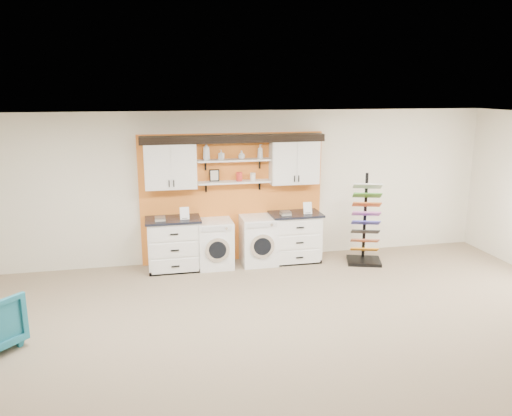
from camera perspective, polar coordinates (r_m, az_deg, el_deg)
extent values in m
plane|color=#88735B|center=(6.11, 3.91, -17.93)|extent=(10.00, 10.00, 0.00)
plane|color=white|center=(5.23, 4.40, 9.24)|extent=(10.00, 10.00, 0.00)
plane|color=silver|center=(9.30, -2.74, 2.42)|extent=(10.00, 0.00, 10.00)
cube|color=orange|center=(9.30, -2.69, 1.17)|extent=(3.40, 0.07, 2.40)
cube|color=white|center=(8.91, -9.77, 4.89)|extent=(0.90, 0.34, 0.84)
cube|color=white|center=(8.73, -11.17, 4.65)|extent=(0.42, 0.01, 0.78)
cube|color=white|center=(8.75, -8.28, 4.78)|extent=(0.42, 0.01, 0.78)
cube|color=white|center=(9.28, 4.37, 5.38)|extent=(0.90, 0.34, 0.84)
cube|color=white|center=(9.05, 3.34, 5.19)|extent=(0.42, 0.01, 0.78)
cube|color=white|center=(9.17, 6.00, 5.26)|extent=(0.42, 0.01, 0.78)
cube|color=white|center=(9.08, -2.54, 2.99)|extent=(1.32, 0.28, 0.03)
cube|color=white|center=(9.02, -2.56, 5.49)|extent=(1.32, 0.28, 0.03)
cube|color=black|center=(8.99, -2.61, 8.03)|extent=(3.30, 0.40, 0.10)
cube|color=black|center=(8.81, -2.40, 7.53)|extent=(3.30, 0.04, 0.04)
cube|color=black|center=(9.06, -4.79, 3.73)|extent=(0.18, 0.02, 0.22)
cube|color=beige|center=(9.05, -4.78, 3.72)|extent=(0.14, 0.01, 0.18)
cylinder|color=red|center=(9.08, -1.92, 3.61)|extent=(0.11, 0.11, 0.16)
cylinder|color=silver|center=(9.13, -0.37, 3.60)|extent=(0.10, 0.10, 0.14)
cube|color=white|center=(9.08, -9.37, -4.18)|extent=(0.91, 0.60, 0.91)
cube|color=black|center=(8.96, -9.18, -7.25)|extent=(0.91, 0.06, 0.07)
cube|color=black|center=(8.95, -9.49, -1.29)|extent=(0.97, 0.66, 0.04)
cube|color=white|center=(8.71, -9.34, -2.95)|extent=(0.83, 0.02, 0.25)
cube|color=white|center=(8.79, -9.27, -4.78)|extent=(0.83, 0.02, 0.25)
cube|color=white|center=(8.89, -9.20, -6.57)|extent=(0.83, 0.02, 0.25)
cube|color=white|center=(9.45, 4.47, -3.40)|extent=(0.89, 0.60, 0.89)
cube|color=black|center=(9.33, 4.90, -6.28)|extent=(0.89, 0.06, 0.07)
cube|color=black|center=(9.32, 4.52, -0.67)|extent=(0.95, 0.66, 0.04)
cube|color=white|center=(9.09, 5.05, -2.22)|extent=(0.81, 0.02, 0.25)
cube|color=white|center=(9.17, 5.01, -3.94)|extent=(0.81, 0.02, 0.25)
cube|color=white|center=(9.26, 4.97, -5.63)|extent=(0.81, 0.02, 0.25)
cube|color=white|center=(9.15, -4.72, -4.05)|extent=(0.62, 0.66, 0.87)
cube|color=silver|center=(8.72, -4.48, -2.38)|extent=(0.53, 0.02, 0.09)
cylinder|color=silver|center=(8.83, -4.44, -4.77)|extent=(0.44, 0.05, 0.44)
cylinder|color=black|center=(8.81, -4.41, -4.82)|extent=(0.31, 0.03, 0.31)
cube|color=white|center=(9.27, 0.25, -3.67)|extent=(0.64, 0.66, 0.89)
cube|color=silver|center=(8.85, 0.72, -1.95)|extent=(0.54, 0.02, 0.09)
cylinder|color=silver|center=(8.97, 0.71, -4.38)|extent=(0.45, 0.05, 0.45)
cylinder|color=black|center=(8.94, 0.75, -4.43)|extent=(0.32, 0.03, 0.32)
cube|color=black|center=(9.63, 12.21, -5.94)|extent=(0.74, 0.67, 0.06)
cube|color=black|center=(9.56, 12.34, -0.86)|extent=(0.06, 0.06, 1.62)
cube|color=orange|center=(9.58, 12.26, -4.64)|extent=(0.57, 0.43, 0.15)
cube|color=#A65C45|center=(9.53, 12.31, -3.65)|extent=(0.57, 0.43, 0.15)
cube|color=black|center=(9.48, 12.37, -2.65)|extent=(0.57, 0.43, 0.15)
cube|color=#3C37C3|center=(9.43, 12.42, -1.64)|extent=(0.57, 0.43, 0.15)
cube|color=#D05CB2|center=(9.39, 12.47, -0.63)|extent=(0.57, 0.43, 0.15)
cube|color=#B85315|center=(9.35, 12.53, 0.40)|extent=(0.57, 0.43, 0.15)
cube|color=#398624|center=(9.31, 12.58, 1.43)|extent=(0.57, 0.43, 0.15)
cube|color=silver|center=(9.28, 12.63, 2.47)|extent=(0.57, 0.43, 0.15)
imported|color=silver|center=(8.92, -5.70, 6.50)|extent=(0.13, 0.13, 0.32)
imported|color=silver|center=(8.97, -3.99, 6.09)|extent=(0.11, 0.11, 0.18)
imported|color=silver|center=(9.03, -1.66, 6.10)|extent=(0.17, 0.17, 0.15)
imported|color=silver|center=(9.09, 0.48, 6.48)|extent=(0.13, 0.13, 0.26)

